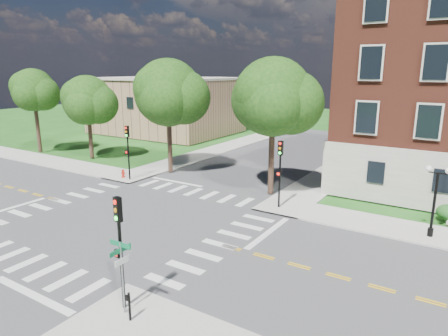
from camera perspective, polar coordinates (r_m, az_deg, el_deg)
The scene contains 19 objects.
ground at distance 27.40m, azimuth -13.49°, elevation -7.20°, with size 160.00×160.00×0.00m, color #1C4F16.
road_ew at distance 27.40m, azimuth -13.49°, elevation -7.19°, with size 90.00×12.00×0.01m, color #3D3D3F.
road_ns at distance 27.40m, azimuth -13.49°, elevation -7.19°, with size 12.00×90.00×0.01m, color #3D3D3F.
sidewalk_ne at distance 34.52m, azimuth 25.56°, elevation -3.67°, with size 34.00×34.00×0.12m.
sidewalk_nw at distance 48.33m, azimuth -13.34°, elevation 2.10°, with size 34.00×34.00×0.12m.
crosswalk_east at distance 23.13m, azimuth -0.63°, elevation -10.89°, with size 2.20×10.20×0.02m, color silver, non-canonical shape.
stop_bar_east at distance 24.81m, azimuth 6.34°, elevation -9.18°, with size 0.40×5.50×0.00m, color silver.
secondary_building at distance 62.80m, azimuth -8.29°, elevation 8.90°, with size 20.40×15.40×8.30m.
tree_a at distance 51.42m, azimuth -25.56°, elevation 9.99°, with size 4.84×4.84×9.66m.
tree_b at distance 45.67m, azimuth -18.93°, elevation 9.13°, with size 5.29×5.29×8.97m.
tree_c at distance 37.51m, azimuth -7.99°, elevation 10.58°, with size 6.20×6.20×10.57m.
tree_d at distance 30.56m, azimuth 7.03°, elevation 9.99°, with size 5.95×5.95×10.52m.
traffic_signal_se at distance 16.57m, azimuth -14.69°, elevation -9.77°, with size 0.36×0.42×4.80m.
traffic_signal_ne at distance 28.05m, azimuth 8.00°, elevation 0.37°, with size 0.33×0.37×4.80m.
traffic_signal_nw at distance 35.98m, azimuth -13.59°, elevation 3.14°, with size 0.37×0.43×4.80m.
twin_lamp_west at distance 26.08m, azimuth 27.90°, elevation -3.73°, with size 1.36×0.36×4.23m.
street_sign_pole at distance 16.59m, azimuth -14.42°, elevation -13.07°, with size 1.10×1.10×3.10m.
push_button_post at distance 16.83m, azimuth -13.41°, elevation -18.52°, with size 0.14×0.21×1.20m.
fire_hydrant at distance 37.35m, azimuth -14.21°, elevation -0.79°, with size 0.35×0.35×0.75m.
Camera 1 is at (18.60, -17.61, 9.75)m, focal length 32.00 mm.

